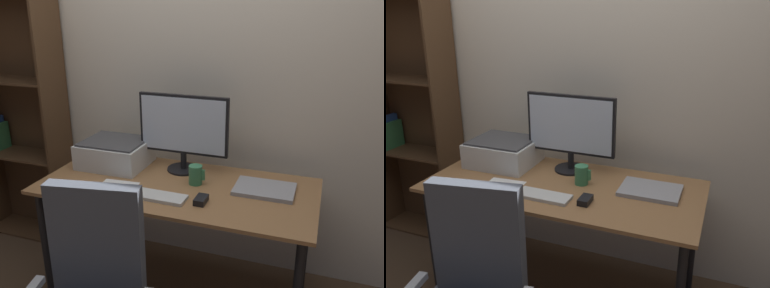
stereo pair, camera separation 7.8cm
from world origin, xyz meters
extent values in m
cube|color=beige|center=(0.00, 0.52, 1.30)|extent=(6.40, 0.10, 2.60)
cube|color=olive|center=(0.00, 0.00, 0.73)|extent=(1.54, 0.70, 0.02)
cylinder|color=black|center=(-0.71, -0.29, 0.36)|extent=(0.04, 0.04, 0.72)
cylinder|color=black|center=(-0.71, 0.29, 0.36)|extent=(0.04, 0.04, 0.72)
cylinder|color=black|center=(0.71, 0.29, 0.36)|extent=(0.04, 0.04, 0.72)
cylinder|color=black|center=(-0.04, 0.21, 0.75)|extent=(0.20, 0.20, 0.01)
cylinder|color=black|center=(-0.04, 0.21, 0.80)|extent=(0.04, 0.04, 0.10)
cube|color=black|center=(-0.04, 0.21, 1.03)|extent=(0.55, 0.03, 0.35)
cube|color=silver|center=(-0.04, 0.20, 1.03)|extent=(0.52, 0.01, 0.32)
cube|color=silver|center=(-0.03, -0.18, 0.75)|extent=(0.29, 0.12, 0.02)
cube|color=black|center=(0.19, -0.16, 0.76)|extent=(0.06, 0.10, 0.03)
cylinder|color=#387F51|center=(0.09, 0.05, 0.79)|extent=(0.08, 0.08, 0.11)
cube|color=#387F51|center=(0.14, 0.05, 0.80)|extent=(0.02, 0.01, 0.06)
cube|color=#99999E|center=(0.48, 0.08, 0.75)|extent=(0.32, 0.23, 0.02)
cube|color=silver|center=(-0.47, 0.15, 0.81)|extent=(0.40, 0.34, 0.15)
cube|color=#424244|center=(-0.47, 0.15, 0.90)|extent=(0.37, 0.31, 0.01)
cube|color=white|center=(-0.30, -0.20, 0.74)|extent=(0.23, 0.31, 0.00)
cube|color=#474C56|center=(-0.11, -0.66, 0.75)|extent=(0.41, 0.14, 0.52)
cube|color=#4C331E|center=(-1.01, 0.31, 0.92)|extent=(0.02, 0.28, 1.84)
cube|color=#4C331E|center=(-1.35, 0.45, 0.92)|extent=(0.70, 0.01, 1.84)
cube|color=#4C331E|center=(-1.35, 0.31, 0.01)|extent=(0.66, 0.26, 0.02)
cube|color=#4C331E|center=(-1.35, 0.31, 0.64)|extent=(0.66, 0.26, 0.02)
cube|color=#4C331E|center=(-1.35, 0.31, 1.19)|extent=(0.66, 0.26, 0.02)
camera|label=1|loc=(0.75, -1.89, 1.69)|focal=37.32mm
camera|label=2|loc=(0.82, -1.86, 1.69)|focal=37.32mm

